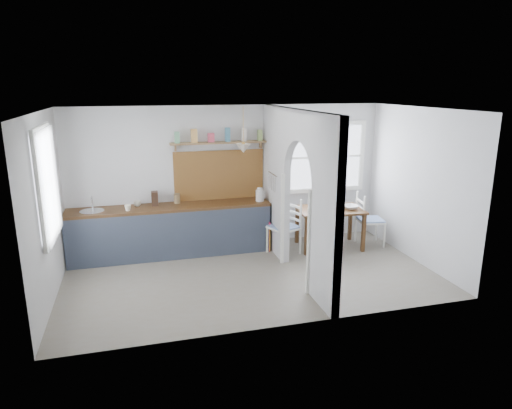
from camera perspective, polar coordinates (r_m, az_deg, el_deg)
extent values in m
cube|color=#706654|center=(7.34, -0.50, -8.93)|extent=(5.80, 3.20, 0.01)
cube|color=silver|center=(6.73, -0.55, 11.79)|extent=(5.80, 3.20, 0.01)
cube|color=silver|center=(8.44, -3.27, 3.48)|extent=(5.80, 0.01, 2.60)
cube|color=silver|center=(5.44, 3.74, -2.90)|extent=(5.80, 0.01, 2.60)
cube|color=silver|center=(6.82, -24.83, -0.63)|extent=(0.01, 3.20, 2.60)
cube|color=silver|center=(8.13, 19.68, 2.19)|extent=(0.01, 3.20, 2.60)
cube|color=silver|center=(6.05, 8.81, -1.24)|extent=(0.12, 0.80, 2.60)
cube|color=silver|center=(8.05, 2.51, 2.93)|extent=(0.12, 1.20, 2.60)
cube|color=silver|center=(6.80, 5.66, 7.31)|extent=(0.12, 1.20, 1.05)
cube|color=#4F311D|center=(8.09, -10.63, -0.34)|extent=(3.50, 0.60, 0.05)
cube|color=#39414E|center=(7.95, -10.30, -3.99)|extent=(3.50, 0.03, 0.85)
cube|color=#3E291A|center=(8.27, -10.51, -3.26)|extent=(3.46, 0.45, 0.85)
cylinder|color=silver|center=(8.10, -19.82, -0.85)|extent=(0.40, 0.40, 0.02)
cube|color=brown|center=(8.37, -4.62, 3.70)|extent=(1.65, 0.03, 0.90)
cube|color=#866347|center=(8.19, -4.59, 7.72)|extent=(1.75, 0.20, 0.03)
cube|color=#599D6E|center=(8.08, -9.86, 8.20)|extent=(0.09, 0.09, 0.18)
cube|color=#B9863C|center=(8.11, -7.74, 8.31)|extent=(0.09, 0.09, 0.18)
cube|color=#AA3147|center=(8.15, -5.65, 8.40)|extent=(0.09, 0.09, 0.18)
cube|color=#2D6581|center=(8.21, -3.57, 8.49)|extent=(0.09, 0.09, 0.18)
cube|color=#B9B1A7|center=(8.27, -1.53, 8.56)|extent=(0.09, 0.09, 0.18)
cube|color=#7F9C4E|center=(8.35, 0.48, 8.62)|extent=(0.09, 0.09, 0.18)
cone|color=white|center=(7.94, -1.59, 7.03)|extent=(0.26, 0.26, 0.16)
cylinder|color=silver|center=(7.90, 2.12, 3.82)|extent=(0.02, 0.50, 0.02)
imported|color=white|center=(7.92, -15.73, -0.41)|extent=(0.12, 0.12, 0.10)
imported|color=beige|center=(8.17, -14.63, 0.10)|extent=(0.13, 0.13, 0.10)
cube|color=#3E291A|center=(8.15, -12.54, 0.74)|extent=(0.12, 0.16, 0.25)
cylinder|color=brown|center=(8.23, -9.83, 0.75)|extent=(0.12, 0.12, 0.17)
cube|color=#C92F58|center=(8.26, 1.70, -4.14)|extent=(0.02, 0.03, 0.58)
cube|color=orange|center=(8.25, 1.72, -4.33)|extent=(0.02, 0.03, 0.46)
imported|color=white|center=(8.53, 11.68, -0.31)|extent=(0.33, 0.33, 0.07)
imported|color=#528758|center=(8.35, 9.09, -0.43)|extent=(0.11, 0.11, 0.09)
cylinder|color=black|center=(8.24, 7.08, -0.84)|extent=(0.20, 0.20, 0.02)
imported|color=#543F65|center=(8.70, 8.86, 0.54)|extent=(0.23, 0.23, 0.20)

